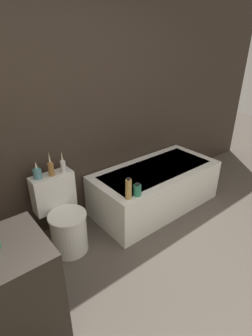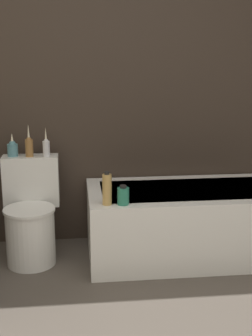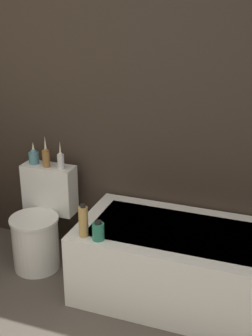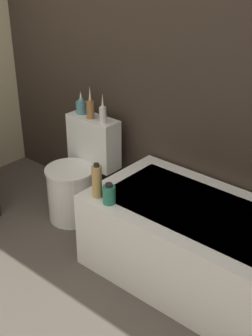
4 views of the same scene
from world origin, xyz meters
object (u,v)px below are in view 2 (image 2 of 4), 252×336
(toilet, at_px, (31,217))
(vase_silver, at_px, (29,146))
(vase_gold, at_px, (13,148))
(shampoo_bottle_tall, at_px, (107,189))
(shampoo_bottle_short, at_px, (123,196))
(bathtub, at_px, (193,221))
(vase_bronze, at_px, (46,147))

(toilet, bearing_deg, vase_silver, 90.00)
(vase_gold, distance_m, shampoo_bottle_tall, 0.88)
(vase_silver, xyz_separation_m, shampoo_bottle_short, (0.65, -0.51, -0.25))
(shampoo_bottle_tall, bearing_deg, bathtub, 23.38)
(vase_bronze, relative_size, shampoo_bottle_short, 1.63)
(vase_silver, bearing_deg, shampoo_bottle_short, -38.18)
(shampoo_bottle_short, bearing_deg, vase_gold, 145.21)
(vase_bronze, bearing_deg, toilet, -129.69)
(bathtub, relative_size, vase_gold, 9.03)
(vase_gold, bearing_deg, toilet, -55.05)
(vase_gold, relative_size, shampoo_bottle_tall, 0.76)
(toilet, xyz_separation_m, vase_gold, (-0.13, 0.18, 0.49))
(vase_gold, height_order, shampoo_bottle_short, vase_gold)
(bathtub, xyz_separation_m, vase_silver, (-1.22, 0.21, 0.57))
(bathtub, bearing_deg, toilet, 177.12)
(vase_silver, height_order, shampoo_bottle_tall, vase_silver)
(vase_silver, relative_size, vase_bronze, 1.13)
(toilet, bearing_deg, vase_gold, 124.95)
(bathtub, height_order, vase_bronze, vase_bronze)
(vase_gold, distance_m, vase_bronze, 0.25)
(bathtub, distance_m, vase_gold, 1.48)
(bathtub, height_order, vase_gold, vase_gold)
(vase_silver, relative_size, shampoo_bottle_short, 1.84)
(vase_bronze, height_order, shampoo_bottle_tall, vase_bronze)
(toilet, distance_m, vase_gold, 0.54)
(vase_silver, height_order, shampoo_bottle_short, vase_silver)
(bathtub, xyz_separation_m, shampoo_bottle_tall, (-0.68, -0.29, 0.37))
(shampoo_bottle_tall, bearing_deg, toilet, 147.07)
(vase_bronze, distance_m, shampoo_bottle_short, 0.78)
(toilet, distance_m, vase_silver, 0.53)
(toilet, relative_size, vase_gold, 4.29)
(vase_silver, relative_size, shampoo_bottle_tall, 1.08)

